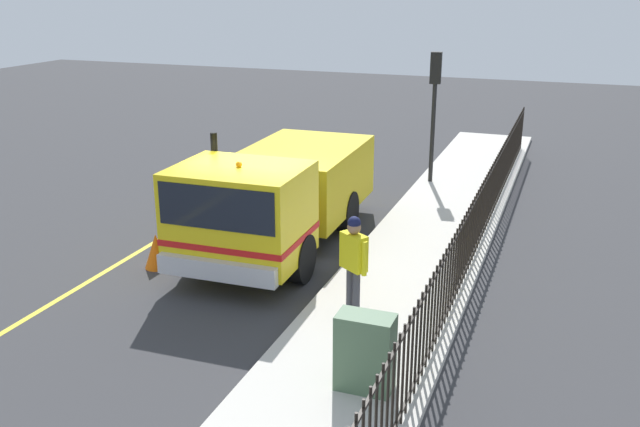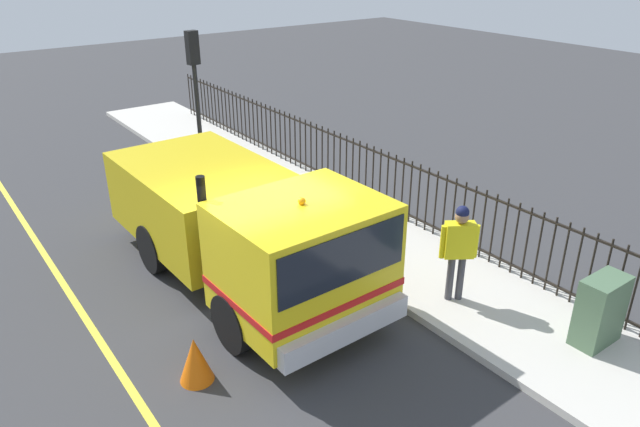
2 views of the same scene
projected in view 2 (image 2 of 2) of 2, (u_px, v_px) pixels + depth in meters
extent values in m
plane|color=#38383A|center=(256.00, 303.00, 10.36)|extent=(60.91, 60.91, 0.00)
cube|color=beige|center=(391.00, 249.00, 12.06)|extent=(2.61, 27.69, 0.13)
cube|color=yellow|center=(111.00, 359.00, 8.98)|extent=(0.12, 24.92, 0.01)
cube|color=yellow|center=(303.00, 257.00, 9.05)|extent=(2.49, 2.03, 1.79)
cube|color=black|center=(302.00, 234.00, 8.89)|extent=(2.29, 2.07, 0.79)
cube|color=gold|center=(203.00, 199.00, 11.53)|extent=(2.52, 3.76, 1.43)
cube|color=silver|center=(346.00, 330.00, 8.60)|extent=(2.33, 0.25, 0.36)
cube|color=red|center=(303.00, 279.00, 9.22)|extent=(2.51, 2.05, 0.12)
cylinder|color=black|center=(344.00, 277.00, 10.26)|extent=(0.32, 0.97, 0.96)
cylinder|color=black|center=(234.00, 322.00, 9.04)|extent=(0.32, 0.97, 0.96)
cylinder|color=black|center=(252.00, 218.00, 12.44)|extent=(0.32, 0.97, 0.96)
cylinder|color=black|center=(154.00, 248.00, 11.22)|extent=(0.32, 0.97, 0.96)
sphere|color=orange|center=(302.00, 201.00, 8.65)|extent=(0.12, 0.12, 0.12)
cylinder|color=black|center=(206.00, 241.00, 9.17)|extent=(0.14, 0.14, 2.15)
cube|color=yellow|center=(459.00, 240.00, 9.79)|extent=(0.54, 0.47, 0.62)
sphere|color=#997051|center=(462.00, 217.00, 9.61)|extent=(0.23, 0.23, 0.23)
sphere|color=#14193F|center=(463.00, 212.00, 9.58)|extent=(0.22, 0.22, 0.22)
cylinder|color=#3F3F47|center=(460.00, 277.00, 10.11)|extent=(0.12, 0.12, 0.84)
cylinder|color=#3F3F47|center=(450.00, 278.00, 10.10)|extent=(0.12, 0.12, 0.84)
cylinder|color=yellow|center=(476.00, 241.00, 9.82)|extent=(0.09, 0.09, 0.59)
cylinder|color=yellow|center=(443.00, 242.00, 9.80)|extent=(0.09, 0.09, 0.59)
cylinder|color=black|center=(635.00, 292.00, 9.16)|extent=(0.04, 0.04, 1.43)
cylinder|color=black|center=(619.00, 285.00, 9.34)|extent=(0.04, 0.04, 1.43)
cylinder|color=black|center=(604.00, 278.00, 9.52)|extent=(0.04, 0.04, 1.43)
cylinder|color=black|center=(590.00, 272.00, 9.70)|extent=(0.04, 0.04, 1.43)
cylinder|color=black|center=(577.00, 266.00, 9.88)|extent=(0.04, 0.04, 1.43)
cylinder|color=black|center=(563.00, 260.00, 10.06)|extent=(0.04, 0.04, 1.43)
cylinder|color=black|center=(551.00, 254.00, 10.24)|extent=(0.04, 0.04, 1.43)
cylinder|color=black|center=(538.00, 249.00, 10.42)|extent=(0.04, 0.04, 1.43)
cylinder|color=black|center=(527.00, 244.00, 10.60)|extent=(0.04, 0.04, 1.43)
cylinder|color=black|center=(515.00, 239.00, 10.78)|extent=(0.04, 0.04, 1.43)
cylinder|color=black|center=(504.00, 234.00, 10.96)|extent=(0.04, 0.04, 1.43)
cylinder|color=black|center=(493.00, 229.00, 11.14)|extent=(0.04, 0.04, 1.43)
cylinder|color=black|center=(483.00, 224.00, 11.33)|extent=(0.04, 0.04, 1.43)
cylinder|color=black|center=(473.00, 220.00, 11.51)|extent=(0.04, 0.04, 1.43)
cylinder|color=black|center=(463.00, 215.00, 11.69)|extent=(0.04, 0.04, 1.43)
cylinder|color=black|center=(454.00, 211.00, 11.87)|extent=(0.04, 0.04, 1.43)
cylinder|color=black|center=(444.00, 207.00, 12.05)|extent=(0.04, 0.04, 1.43)
cylinder|color=black|center=(436.00, 203.00, 12.23)|extent=(0.04, 0.04, 1.43)
cylinder|color=black|center=(427.00, 199.00, 12.41)|extent=(0.04, 0.04, 1.43)
cylinder|color=black|center=(419.00, 196.00, 12.59)|extent=(0.04, 0.04, 1.43)
cylinder|color=black|center=(410.00, 192.00, 12.77)|extent=(0.04, 0.04, 1.43)
cylinder|color=black|center=(402.00, 189.00, 12.95)|extent=(0.04, 0.04, 1.43)
cylinder|color=black|center=(395.00, 185.00, 13.13)|extent=(0.04, 0.04, 1.43)
cylinder|color=black|center=(387.00, 182.00, 13.31)|extent=(0.04, 0.04, 1.43)
cylinder|color=black|center=(380.00, 179.00, 13.50)|extent=(0.04, 0.04, 1.43)
cylinder|color=black|center=(373.00, 175.00, 13.68)|extent=(0.04, 0.04, 1.43)
cylinder|color=black|center=(366.00, 172.00, 13.86)|extent=(0.04, 0.04, 1.43)
cylinder|color=black|center=(359.00, 169.00, 14.04)|extent=(0.04, 0.04, 1.43)
cylinder|color=black|center=(353.00, 166.00, 14.22)|extent=(0.04, 0.04, 1.43)
cylinder|color=black|center=(346.00, 164.00, 14.40)|extent=(0.04, 0.04, 1.43)
cylinder|color=black|center=(340.00, 161.00, 14.58)|extent=(0.04, 0.04, 1.43)
cylinder|color=black|center=(334.00, 158.00, 14.76)|extent=(0.04, 0.04, 1.43)
cylinder|color=black|center=(328.00, 156.00, 14.94)|extent=(0.04, 0.04, 1.43)
cylinder|color=black|center=(322.00, 153.00, 15.12)|extent=(0.04, 0.04, 1.43)
cylinder|color=black|center=(316.00, 150.00, 15.30)|extent=(0.04, 0.04, 1.43)
cylinder|color=black|center=(311.00, 148.00, 15.48)|extent=(0.04, 0.04, 1.43)
cylinder|color=black|center=(306.00, 146.00, 15.66)|extent=(0.04, 0.04, 1.43)
cylinder|color=black|center=(300.00, 143.00, 15.85)|extent=(0.04, 0.04, 1.43)
cylinder|color=black|center=(295.00, 141.00, 16.03)|extent=(0.04, 0.04, 1.43)
cylinder|color=black|center=(290.00, 139.00, 16.21)|extent=(0.04, 0.04, 1.43)
cylinder|color=black|center=(285.00, 137.00, 16.39)|extent=(0.04, 0.04, 1.43)
cylinder|color=black|center=(280.00, 134.00, 16.57)|extent=(0.04, 0.04, 1.43)
cylinder|color=black|center=(276.00, 132.00, 16.75)|extent=(0.04, 0.04, 1.43)
cylinder|color=black|center=(271.00, 130.00, 16.93)|extent=(0.04, 0.04, 1.43)
cylinder|color=black|center=(266.00, 128.00, 17.11)|extent=(0.04, 0.04, 1.43)
cylinder|color=black|center=(262.00, 126.00, 17.29)|extent=(0.04, 0.04, 1.43)
cylinder|color=black|center=(258.00, 124.00, 17.47)|extent=(0.04, 0.04, 1.43)
cylinder|color=black|center=(253.00, 122.00, 17.65)|extent=(0.04, 0.04, 1.43)
cylinder|color=black|center=(249.00, 121.00, 17.83)|extent=(0.04, 0.04, 1.43)
cylinder|color=black|center=(245.00, 119.00, 18.02)|extent=(0.04, 0.04, 1.43)
cylinder|color=black|center=(241.00, 117.00, 18.20)|extent=(0.04, 0.04, 1.43)
cylinder|color=black|center=(237.00, 115.00, 18.38)|extent=(0.04, 0.04, 1.43)
cylinder|color=black|center=(233.00, 114.00, 18.56)|extent=(0.04, 0.04, 1.43)
cylinder|color=black|center=(230.00, 112.00, 18.74)|extent=(0.04, 0.04, 1.43)
cylinder|color=black|center=(226.00, 110.00, 18.92)|extent=(0.04, 0.04, 1.43)
cylinder|color=black|center=(222.00, 109.00, 19.10)|extent=(0.04, 0.04, 1.43)
cylinder|color=black|center=(219.00, 107.00, 19.28)|extent=(0.04, 0.04, 1.43)
cylinder|color=black|center=(215.00, 106.00, 19.46)|extent=(0.04, 0.04, 1.43)
cylinder|color=black|center=(212.00, 104.00, 19.64)|extent=(0.04, 0.04, 1.43)
cylinder|color=black|center=(208.00, 103.00, 19.82)|extent=(0.04, 0.04, 1.43)
cylinder|color=black|center=(205.00, 101.00, 20.00)|extent=(0.04, 0.04, 1.43)
cylinder|color=black|center=(202.00, 100.00, 20.19)|extent=(0.04, 0.04, 1.43)
cylinder|color=black|center=(199.00, 98.00, 20.37)|extent=(0.04, 0.04, 1.43)
cylinder|color=black|center=(196.00, 97.00, 20.55)|extent=(0.04, 0.04, 1.43)
cylinder|color=black|center=(193.00, 95.00, 20.73)|extent=(0.04, 0.04, 1.43)
cylinder|color=black|center=(190.00, 94.00, 20.91)|extent=(0.04, 0.04, 1.43)
cube|color=black|center=(434.00, 175.00, 12.07)|extent=(0.04, 23.53, 0.04)
cube|color=black|center=(429.00, 225.00, 12.55)|extent=(0.04, 23.53, 0.04)
cylinder|color=black|center=(197.00, 101.00, 15.64)|extent=(0.12, 0.12, 3.61)
cube|color=black|center=(192.00, 48.00, 15.06)|extent=(0.32, 0.24, 0.85)
sphere|color=red|center=(191.00, 37.00, 14.95)|extent=(0.16, 0.16, 0.16)
sphere|color=yellow|center=(192.00, 48.00, 15.06)|extent=(0.16, 0.16, 0.16)
sphere|color=green|center=(193.00, 58.00, 15.17)|extent=(0.16, 0.16, 0.16)
cube|color=#4C6B4C|center=(600.00, 311.00, 8.95)|extent=(0.79, 0.44, 1.12)
cone|color=orange|center=(195.00, 360.00, 8.42)|extent=(0.50, 0.50, 0.71)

